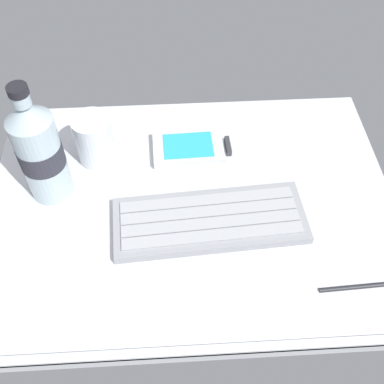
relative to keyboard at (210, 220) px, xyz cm
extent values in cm
cube|color=silver|center=(-2.48, 3.86, -1.81)|extent=(64.00, 48.00, 2.00)
cube|color=silver|center=(-2.48, -19.54, -0.41)|extent=(64.00, 1.20, 0.80)
cube|color=#93969B|center=(0.00, 0.00, -0.11)|extent=(29.63, 12.79, 1.40)
cube|color=#ADAFB5|center=(-0.21, 3.29, 0.74)|extent=(26.75, 3.67, 0.30)
cube|color=#ADAFB5|center=(-0.07, 1.10, 0.74)|extent=(26.75, 3.67, 0.30)
cube|color=#ADAFB5|center=(0.07, -1.10, 0.74)|extent=(26.75, 3.67, 0.30)
cube|color=#ADAFB5|center=(0.21, -3.29, 0.74)|extent=(26.75, 3.67, 0.30)
cube|color=silver|center=(-1.98, 15.36, -0.11)|extent=(12.25, 8.00, 1.40)
cube|color=#2DB7D1|center=(-1.98, 15.36, 0.64)|extent=(8.60, 6.21, 0.10)
cube|color=#333338|center=(4.42, 15.58, -0.11)|extent=(0.93, 3.82, 1.12)
cylinder|color=silver|center=(-17.90, 14.88, 3.44)|extent=(6.40, 6.40, 8.50)
cylinder|color=yellow|center=(-17.90, 14.88, 2.45)|extent=(5.50, 5.50, 6.12)
cylinder|color=silver|center=(-24.62, 8.05, 6.69)|extent=(6.60, 6.60, 15.00)
cone|color=silver|center=(-24.62, 8.05, 15.59)|extent=(6.60, 6.60, 2.80)
cylinder|color=silver|center=(-24.62, 8.05, 17.89)|extent=(2.51, 2.51, 1.80)
cylinder|color=black|center=(-24.62, 8.05, 19.39)|extent=(2.77, 2.77, 1.20)
cylinder|color=#2D2D38|center=(-24.62, 8.05, 7.44)|extent=(6.73, 6.73, 3.80)
cylinder|color=#26262B|center=(18.83, -11.92, -0.46)|extent=(9.52, 1.12, 0.70)
camera|label=1|loc=(-5.06, -41.04, 58.08)|focal=44.04mm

